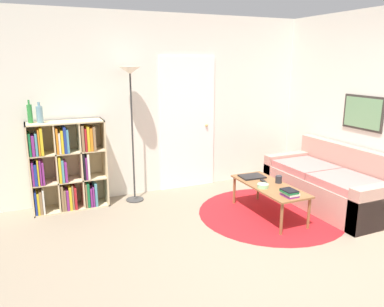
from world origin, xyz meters
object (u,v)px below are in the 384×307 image
Objects in this scene: floor_lamp at (131,89)px; bowl at (263,186)px; bookshelf at (66,167)px; coffee_table at (269,188)px; bottle_left at (30,114)px; cup at (279,179)px; bottle_middle at (40,114)px; couch at (332,185)px; laptop at (252,176)px.

floor_lamp reaches higher than bowl.
bookshelf is 1.04× the size of coffee_table.
coffee_table is 3.14m from bottle_left.
cup is 3.12m from bottle_middle.
bottle_middle reaches higher than bookshelf.
bookshelf is 2.57m from bowl.
couch is at bearing 1.34° from bowl.
bowl is 0.30m from cup.
couch is at bearing -19.86° from bottle_middle.
floor_lamp reaches higher than coffee_table.
cup is at bearing -37.06° from floor_lamp.
coffee_table is 3.44× the size of laptop.
floor_lamp is at bearing 153.03° from couch.
coffee_table is at bearing -26.27° from bottle_middle.
floor_lamp is 1.64× the size of coffee_table.
laptop reaches higher than coffee_table.
floor_lamp is 19.66× the size of cup.
bottle_left is at bearing 151.69° from bowl.
cup is 0.36× the size of bottle_middle.
coffee_table is (2.32, -1.29, -0.21)m from bookshelf.
bookshelf is 3.58× the size of laptop.
cup is at bearing 8.00° from coffee_table.
couch is 12.83× the size of bowl.
bottle_left reaches higher than bowl.
coffee_table is (1.43, -1.22, -1.21)m from floor_lamp.
bottle_left is 1.10× the size of bottle_middle.
bowl is at bearing -28.53° from bottle_middle.
bottle_middle reaches higher than bowl.
couch reaches higher than bowl.
cup is (2.48, -1.27, -0.13)m from bookshelf.
laptop is (-1.05, 0.39, 0.14)m from couch.
bottle_left is at bearing 153.85° from coffee_table.
floor_lamp reaches higher than cup.
floor_lamp is 2.15m from bowl.
laptop is at bearing -19.70° from bottle_left.
bottle_middle reaches higher than coffee_table.
bottle_left reaches higher than couch.
bowl is at bearing -105.12° from laptop.
coffee_table is 0.37m from laptop.
bowl is at bearing -158.05° from coffee_table.
bowl is (-1.16, -0.03, 0.16)m from couch.
couch is at bearing -26.97° from floor_lamp.
bookshelf is 4.52× the size of bottle_middle.
bottle_left is (-3.71, 1.35, 1.03)m from couch.
bottle_middle is (-1.15, 0.05, -0.29)m from floor_lamp.
coffee_table is 8.03× the size of bowl.
coffee_table is at bearing -26.15° from bottle_left.
laptop is 0.44m from bowl.
coffee_table is 3.02m from bottle_middle.
cup is 0.33× the size of bottle_left.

